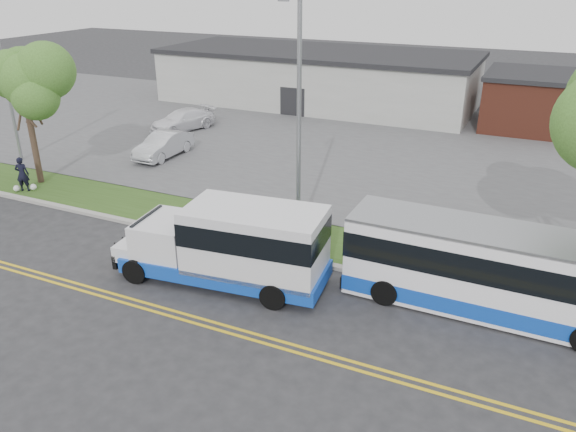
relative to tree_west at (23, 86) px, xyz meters
The scene contains 18 objects.
ground 13.43m from the tree_west, 14.93° to the right, with size 140.00×140.00×0.00m, color #28282B.
lane_line_north 14.83m from the tree_west, 30.43° to the right, with size 70.00×0.12×0.01m, color gold.
lane_line_south 14.97m from the tree_west, 31.49° to the right, with size 70.00×0.12×0.01m, color gold.
curb 13.19m from the tree_west, ahead, with size 80.00×0.30×0.15m, color #9E9B93.
verge 13.03m from the tree_west, ahead, with size 80.00×3.30×0.10m, color #2D4918.
parking_lot 18.98m from the tree_west, 48.99° to the left, with size 80.00×25.00×0.10m, color #4C4C4F.
commercial_building 24.72m from the tree_west, 75.85° to the left, with size 25.40×10.40×4.35m.
brick_wing 32.19m from the tree_west, 45.38° to the left, with size 6.30×7.30×3.90m.
tree_west is the anchor object (origin of this frame).
streetlight_near 15.01m from the tree_west, ahead, with size 0.35×1.53×9.50m.
streetlight_far 4.62m from the tree_west, 151.02° to the left, with size 0.35×1.53×8.00m.
shuttle_bus 15.52m from the tree_west, 17.49° to the right, with size 7.94×3.32×2.96m.
transit_bus 23.72m from the tree_west, ahead, with size 10.43×2.58×2.89m.
pedestrian 4.35m from the tree_west, 76.45° to the right, with size 0.65×0.42×1.77m, color black.
parked_car_a 8.31m from the tree_west, 62.22° to the left, with size 1.52×4.36×1.44m, color silver.
parked_car_b 12.59m from the tree_west, 85.86° to the left, with size 1.95×4.79×1.39m, color white.
grocery_bag_left 5.10m from the tree_west, 89.51° to the right, with size 0.32×0.32×0.32m, color white.
grocery_bag_right 5.01m from the tree_west, 59.71° to the right, with size 0.32×0.32×0.32m, color white.
Camera 1 is at (11.49, -16.51, 10.39)m, focal length 35.00 mm.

